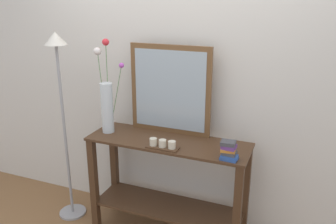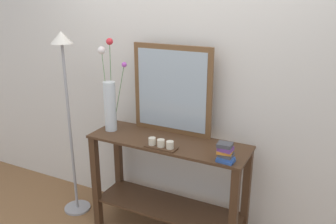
% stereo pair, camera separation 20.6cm
% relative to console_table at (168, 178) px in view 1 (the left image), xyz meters
% --- Properties ---
extents(wall_back, '(6.40, 0.08, 2.70)m').
position_rel_console_table_xyz_m(wall_back, '(0.00, 0.33, 0.83)').
color(wall_back, silver).
rests_on(wall_back, ground).
extents(console_table, '(1.27, 0.41, 0.85)m').
position_rel_console_table_xyz_m(console_table, '(0.00, 0.00, 0.00)').
color(console_table, '#472D1C').
rests_on(console_table, ground).
extents(mirror_leaning, '(0.67, 0.03, 0.71)m').
position_rel_console_table_xyz_m(mirror_leaning, '(-0.05, 0.18, 0.68)').
color(mirror_leaning, brown).
rests_on(mirror_leaning, console_table).
extents(tall_vase_left, '(0.26, 0.16, 0.75)m').
position_rel_console_table_xyz_m(tall_vase_left, '(-0.53, -0.00, 0.58)').
color(tall_vase_left, silver).
rests_on(tall_vase_left, console_table).
extents(candle_tray, '(0.24, 0.09, 0.07)m').
position_rel_console_table_xyz_m(candle_tray, '(0.02, -0.15, 0.35)').
color(candle_tray, '#472D1C').
rests_on(candle_tray, console_table).
extents(book_stack, '(0.13, 0.10, 0.14)m').
position_rel_console_table_xyz_m(book_stack, '(0.51, -0.15, 0.39)').
color(book_stack, '#2D519E').
rests_on(book_stack, console_table).
extents(floor_lamp, '(0.24, 0.24, 1.65)m').
position_rel_console_table_xyz_m(floor_lamp, '(-0.92, -0.07, 0.59)').
color(floor_lamp, '#9E9EA3').
rests_on(floor_lamp, ground).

